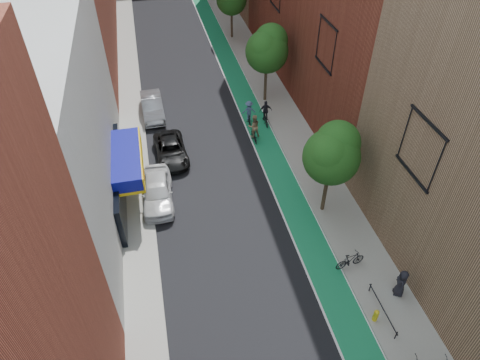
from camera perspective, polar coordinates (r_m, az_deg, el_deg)
bike_lane at (r=39.90m, az=0.27°, el=11.69°), size 2.00×68.00×0.01m
sidewalk_left at (r=39.14m, az=-14.36°, el=9.82°), size 2.00×68.00×0.15m
sidewalk_right at (r=40.44m, az=3.81°, el=12.13°), size 3.00×68.00×0.15m
building_left_white at (r=26.71m, az=-26.32°, el=5.83°), size 8.00×20.00×12.00m
tree_near at (r=25.18m, az=12.25°, el=3.57°), size 3.40×3.36×6.42m
tree_mid at (r=36.37m, az=3.68°, el=17.16°), size 3.55×3.53×6.74m
parked_car_white at (r=28.28m, az=-10.98°, el=-1.45°), size 2.17×4.95×1.66m
parked_car_black at (r=31.81m, az=-9.19°, el=3.93°), size 2.43×4.86×1.32m
parked_car_silver at (r=36.88m, az=-11.61°, el=9.55°), size 1.82×4.86×1.59m
cyclist_lane_near at (r=33.02m, az=1.87°, el=6.78°), size 0.93×1.55×2.22m
cyclist_lane_mid at (r=35.09m, az=3.45°, el=8.62°), size 1.03×1.65×2.07m
cyclist_lane_far at (r=35.00m, az=1.21°, el=8.88°), size 1.14×1.51×2.04m
parked_bike_mid at (r=24.87m, az=14.49°, el=-10.31°), size 1.85×0.76×1.08m
pedestrian at (r=24.27m, az=20.70°, el=-12.73°), size 0.87×1.02×1.77m
fire_hydrant at (r=23.32m, az=17.66°, el=-16.78°), size 0.27×0.27×0.78m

